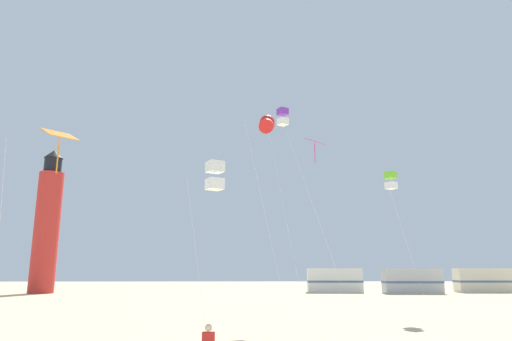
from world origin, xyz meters
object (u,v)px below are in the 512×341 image
at_px(lighthouse_distant, 47,224).
at_px(kite_box_lime, 391,181).
at_px(rv_van_white, 335,280).
at_px(rv_van_silver, 412,281).
at_px(kite_box_white, 215,176).
at_px(kite_tube_scarlet, 267,125).
at_px(kite_diamond_magenta, 315,148).
at_px(kite_diamond_orange, 57,142).
at_px(rv_van_cream, 483,280).
at_px(kite_box_violet, 283,117).

bearing_deg(lighthouse_distant, kite_box_lime, -37.47).
distance_m(rv_van_white, rv_van_silver, 8.77).
xyz_separation_m(kite_box_white, kite_tube_scarlet, (2.28, 3.97, 3.43)).
bearing_deg(lighthouse_distant, kite_tube_scarlet, -52.81).
height_order(kite_diamond_magenta, rv_van_silver, kite_diamond_magenta).
bearing_deg(kite_box_white, rv_van_white, 72.61).
xyz_separation_m(kite_diamond_orange, rv_van_cream, (34.17, 42.18, -5.00)).
distance_m(kite_box_white, kite_tube_scarlet, 5.72).
height_order(kite_box_lime, kite_diamond_orange, kite_box_lime).
bearing_deg(rv_van_silver, kite_box_white, -117.35).
distance_m(kite_diamond_orange, kite_tube_scarlet, 11.29).
bearing_deg(kite_diamond_orange, kite_box_violet, 62.51).
height_order(kite_box_lime, kite_diamond_magenta, kite_diamond_magenta).
distance_m(kite_box_lime, rv_van_white, 27.69).
bearing_deg(kite_box_violet, kite_tube_scarlet, -101.01).
bearing_deg(kite_box_lime, rv_van_cream, 54.40).
bearing_deg(kite_tube_scarlet, rv_van_silver, 60.06).
relative_size(kite_diamond_magenta, lighthouse_distant, 0.57).
bearing_deg(lighthouse_distant, rv_van_silver, -1.48).
height_order(kite_tube_scarlet, rv_van_cream, kite_tube_scarlet).
distance_m(kite_diamond_orange, rv_van_silver, 46.76).
xyz_separation_m(kite_diamond_magenta, rv_van_white, (6.92, 32.08, -7.62)).
xyz_separation_m(kite_box_lime, rv_van_white, (1.21, 26.79, -6.90)).
distance_m(kite_box_white, kite_diamond_magenta, 8.02).
bearing_deg(kite_box_violet, kite_diamond_orange, -117.49).
distance_m(kite_box_white, rv_van_cream, 48.27).
bearing_deg(kite_box_white, rv_van_silver, 60.07).
xyz_separation_m(kite_box_white, lighthouse_distant, (-22.09, 36.08, 1.54)).
height_order(rv_van_silver, rv_van_cream, same).
bearing_deg(kite_box_white, kite_tube_scarlet, 60.13).
bearing_deg(rv_van_white, kite_tube_scarlet, -102.57).
distance_m(kite_box_white, rv_van_white, 39.91).
height_order(kite_diamond_magenta, kite_diamond_orange, kite_diamond_magenta).
distance_m(kite_diamond_magenta, kite_diamond_orange, 14.08).
bearing_deg(rv_van_white, kite_box_white, -104.18).
relative_size(kite_box_white, lighthouse_distant, 0.41).
xyz_separation_m(lighthouse_distant, rv_van_cream, (51.83, 1.62, -6.45)).
relative_size(kite_box_lime, kite_tube_scarlet, 0.85).
height_order(lighthouse_distant, rv_van_cream, lighthouse_distant).
height_order(kite_diamond_magenta, kite_tube_scarlet, kite_tube_scarlet).
relative_size(kite_box_lime, kite_box_violet, 0.67).
relative_size(kite_box_white, kite_tube_scarlet, 0.66).
relative_size(kite_diamond_magenta, rv_van_silver, 1.47).
distance_m(kite_box_lime, lighthouse_distant, 41.22).
relative_size(kite_box_violet, rv_van_cream, 2.02).
xyz_separation_m(kite_box_lime, rv_van_silver, (9.52, 23.98, -6.90)).
relative_size(kite_diamond_magenta, kite_tube_scarlet, 0.92).
bearing_deg(rv_van_silver, lighthouse_distant, -178.90).
distance_m(rv_van_white, rv_van_cream, 17.90).
xyz_separation_m(kite_diamond_magenta, rv_van_cream, (24.82, 31.98, -7.62)).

